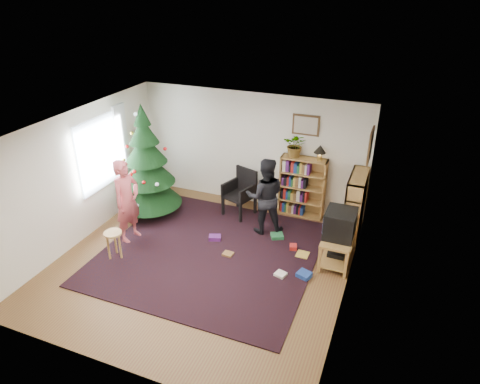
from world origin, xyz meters
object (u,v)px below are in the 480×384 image
at_px(stool, 113,238).
at_px(table_lamp, 320,150).
at_px(christmas_tree, 147,171).
at_px(bookshelf_back, 302,186).
at_px(person_standing, 127,201).
at_px(potted_plant, 296,145).
at_px(picture_back, 306,125).
at_px(tv_stand, 337,246).
at_px(picture_right, 370,146).
at_px(bookshelf_right, 355,205).
at_px(person_by_chair, 265,196).
at_px(armchair, 241,190).
at_px(crt_tv, 340,224).

height_order(stool, table_lamp, table_lamp).
height_order(christmas_tree, stool, christmas_tree).
relative_size(bookshelf_back, stool, 2.42).
bearing_deg(christmas_tree, person_standing, -80.25).
bearing_deg(potted_plant, bookshelf_back, 0.00).
bearing_deg(picture_back, tv_stand, -55.81).
xyz_separation_m(picture_right, person_standing, (-4.11, -1.56, -1.13)).
distance_m(christmas_tree, potted_plant, 3.08).
bearing_deg(picture_right, bookshelf_right, 130.82).
relative_size(picture_right, tv_stand, 0.66).
relative_size(stool, person_by_chair, 0.34).
relative_size(picture_back, potted_plant, 1.08).
distance_m(bookshelf_right, tv_stand, 1.07).
xyz_separation_m(person_standing, table_lamp, (3.13, 2.15, 0.69)).
relative_size(armchair, person_standing, 0.61).
bearing_deg(person_standing, tv_stand, -71.59).
xyz_separation_m(bookshelf_back, tv_stand, (1.02, -1.44, -0.34)).
height_order(picture_back, armchair, picture_back).
height_order(potted_plant, table_lamp, potted_plant).
height_order(bookshelf_back, stool, bookshelf_back).
relative_size(picture_right, stool, 1.12).
distance_m(christmas_tree, stool, 1.77).
relative_size(crt_tv, person_by_chair, 0.35).
bearing_deg(armchair, christmas_tree, -138.55).
bearing_deg(table_lamp, bookshelf_right, -27.29).
height_order(person_standing, potted_plant, potted_plant).
relative_size(picture_back, person_standing, 0.33).
relative_size(bookshelf_back, person_by_chair, 0.83).
relative_size(armchair, table_lamp, 3.09).
relative_size(bookshelf_back, crt_tv, 2.34).
relative_size(potted_plant, table_lamp, 1.57).
relative_size(picture_right, bookshelf_right, 0.46).
bearing_deg(picture_back, bookshelf_right, -25.54).
distance_m(tv_stand, person_standing, 3.95).
bearing_deg(table_lamp, stool, -137.34).
bearing_deg(crt_tv, potted_plant, 130.22).
bearing_deg(stool, armchair, 57.84).
height_order(picture_back, bookshelf_right, picture_back).
relative_size(bookshelf_back, bookshelf_right, 1.00).
relative_size(tv_stand, armchair, 0.91).
bearing_deg(bookshelf_right, armchair, 89.12).
xyz_separation_m(bookshelf_right, tv_stand, (-0.12, -1.01, -0.34)).
distance_m(picture_right, stool, 4.82).
bearing_deg(picture_right, table_lamp, 148.84).
relative_size(picture_right, table_lamp, 1.85).
distance_m(bookshelf_back, crt_tv, 1.77).
height_order(picture_back, person_standing, picture_back).
height_order(tv_stand, person_by_chair, person_by_chair).
bearing_deg(bookshelf_back, crt_tv, -54.74).
bearing_deg(potted_plant, table_lamp, 0.00).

